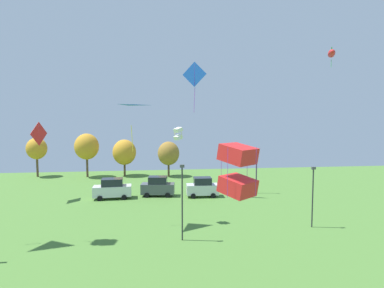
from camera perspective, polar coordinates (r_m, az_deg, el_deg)
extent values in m
ellipsoid|color=red|center=(41.90, 25.04, 15.34)|extent=(2.57, 3.75, 1.04)
cube|color=green|center=(41.95, 25.05, 15.66)|extent=(0.15, 0.15, 1.07)
cylinder|color=green|center=(41.69, 24.98, 13.75)|extent=(0.13, 0.18, 0.94)
cube|color=blue|center=(38.48, 0.46, 13.13)|extent=(2.89, 1.29, 3.14)
cylinder|color=purple|center=(38.46, 0.47, 13.13)|extent=(0.07, 0.12, 2.86)
cylinder|color=purple|center=(38.12, 0.46, 8.41)|extent=(0.23, 0.47, 3.15)
cube|color=white|center=(28.26, -2.66, 2.71)|extent=(0.97, 0.95, 0.54)
cube|color=white|center=(28.29, -2.65, 1.27)|extent=(0.97, 0.95, 0.54)
cylinder|color=yellow|center=(27.95, -3.23, 1.96)|extent=(0.02, 0.02, 1.07)
cylinder|color=yellow|center=(27.99, -1.98, 1.97)|extent=(0.02, 0.02, 1.07)
cylinder|color=yellow|center=(28.56, -3.31, 2.01)|extent=(0.02, 0.02, 1.07)
cylinder|color=yellow|center=(28.61, -2.08, 2.02)|extent=(0.02, 0.02, 1.07)
cube|color=red|center=(40.70, -27.14, 1.75)|extent=(0.99, 2.76, 2.91)
cylinder|color=#E54C93|center=(40.68, -27.15, 1.75)|extent=(0.11, 0.06, 2.65)
pyramid|color=blue|center=(28.85, -12.03, 5.46)|extent=(2.93, 2.60, 0.05)
cylinder|color=yellow|center=(28.09, -11.35, 1.05)|extent=(0.21, 0.37, 2.42)
cube|color=red|center=(15.94, 8.77, -1.89)|extent=(2.25, 2.27, 1.10)
cube|color=red|center=(16.21, 8.70, -7.89)|extent=(2.25, 2.27, 1.10)
cylinder|color=purple|center=(15.16, 6.80, -5.43)|extent=(0.02, 0.02, 2.56)
cylinder|color=purple|center=(15.57, 12.09, -5.24)|extent=(0.02, 0.02, 2.56)
cylinder|color=purple|center=(16.58, 5.59, -4.59)|extent=(0.02, 0.02, 2.56)
cylinder|color=purple|center=(16.95, 10.47, -4.44)|extent=(0.02, 0.02, 2.56)
cube|color=silver|center=(39.28, -14.91, -8.62)|extent=(4.78, 2.15, 1.30)
cube|color=#1E232D|center=(39.05, -14.95, -7.03)|extent=(2.67, 1.86, 0.91)
cylinder|color=black|center=(38.46, -12.81, -9.85)|extent=(0.65, 0.26, 0.64)
cylinder|color=black|center=(40.24, -12.72, -9.22)|extent=(0.65, 0.26, 0.64)
cylinder|color=black|center=(38.68, -17.16, -9.86)|extent=(0.65, 0.26, 0.64)
cylinder|color=black|center=(40.45, -16.87, -9.23)|extent=(0.65, 0.26, 0.64)
cube|color=#4C5156|center=(39.47, -6.51, -8.42)|extent=(4.44, 2.28, 1.32)
cube|color=#1E232D|center=(39.23, -6.52, -6.83)|extent=(2.52, 1.90, 0.92)
cylinder|color=black|center=(38.63, -4.68, -9.70)|extent=(0.66, 0.30, 0.64)
cylinder|color=black|center=(40.35, -4.47, -9.09)|extent=(0.66, 0.30, 0.64)
cylinder|color=black|center=(38.93, -8.61, -9.62)|extent=(0.66, 0.30, 0.64)
cylinder|color=black|center=(40.64, -8.23, -9.02)|extent=(0.66, 0.30, 0.64)
cube|color=silver|center=(38.91, 1.99, -8.61)|extent=(4.12, 1.91, 1.29)
cube|color=#1E232D|center=(38.68, 2.00, -7.02)|extent=(2.29, 1.71, 0.90)
cylinder|color=black|center=(38.38, 4.05, -9.79)|extent=(0.65, 0.24, 0.64)
cylinder|color=black|center=(40.08, 3.65, -9.17)|extent=(0.65, 0.24, 0.64)
cylinder|color=black|center=(38.08, 0.25, -9.89)|extent=(0.65, 0.24, 0.64)
cylinder|color=black|center=(39.79, 0.01, -9.27)|extent=(0.65, 0.24, 0.64)
cylinder|color=#2D2D33|center=(41.30, 12.19, -5.29)|extent=(0.12, 0.12, 5.69)
cube|color=#4C4C51|center=(40.91, 12.26, -1.19)|extent=(0.36, 0.20, 0.24)
cylinder|color=#2D2D33|center=(29.78, 21.98, -9.59)|extent=(0.12, 0.12, 5.34)
cube|color=#4C4C51|center=(29.25, 22.14, -4.28)|extent=(0.36, 0.20, 0.24)
cylinder|color=#2D2D33|center=(24.69, -1.88, -11.38)|extent=(0.12, 0.12, 5.98)
cube|color=#4C4C51|center=(24.04, -1.90, -4.22)|extent=(0.36, 0.20, 0.24)
cylinder|color=brown|center=(59.02, -27.38, -3.79)|extent=(0.36, 0.36, 3.67)
ellipsoid|color=gold|center=(58.68, -27.48, -0.77)|extent=(3.41, 3.41, 3.76)
cylinder|color=brown|center=(55.23, -19.33, -4.01)|extent=(0.36, 0.36, 3.78)
ellipsoid|color=gold|center=(54.85, -19.42, -0.46)|extent=(4.11, 4.11, 4.52)
cylinder|color=brown|center=(54.71, -12.71, -4.53)|extent=(0.36, 0.36, 2.69)
ellipsoid|color=gold|center=(54.34, -12.76, -1.53)|extent=(4.09, 4.09, 4.50)
cylinder|color=brown|center=(53.01, -4.47, -4.74)|extent=(0.36, 0.36, 2.65)
ellipsoid|color=olive|center=(52.64, -4.49, -1.79)|extent=(3.78, 3.78, 4.16)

